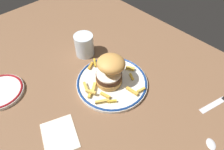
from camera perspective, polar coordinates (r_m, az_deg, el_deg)
The scene contains 9 objects.
ground_plane at distance 74.17cm, azimuth -0.85°, elevation -3.56°, with size 145.15×93.61×4.00cm, color brown.
dinner_plate at distance 72.13cm, azimuth 0.00°, elevation -2.00°, with size 25.54×25.54×1.60cm.
burger at distance 67.74cm, azimuth -0.59°, elevation 1.61°, with size 10.91×11.23×10.98cm.
fries_pile at distance 71.07cm, azimuth -1.59°, elevation -1.50°, with size 23.68×21.20×1.66cm.
water_glass at distance 82.18cm, azimuth -7.86°, elevation 8.16°, with size 7.61×7.61×9.01cm.
side_plate at distance 79.44cm, azimuth -29.11°, elevation -4.11°, with size 15.63×15.63×1.60cm.
knife at distance 78.17cm, azimuth 29.16°, elevation -5.89°, with size 5.98×17.80×0.70cm.
spoon at distance 66.37cm, azimuth 26.80°, elevation -18.22°, with size 10.73×10.48×0.90cm.
napkin at distance 63.70cm, azimuth -14.70°, elevation -16.22°, with size 11.60×9.72×0.40cm, color silver.
Camera 1 is at (34.36, -30.89, 56.03)cm, focal length 32.19 mm.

